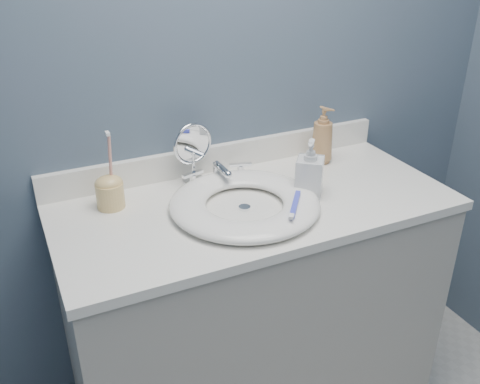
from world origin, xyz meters
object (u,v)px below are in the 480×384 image
makeup_mirror (193,151)px  toothbrush_holder (110,191)px  soap_bottle_amber (322,135)px  soap_bottle_clear (310,168)px

makeup_mirror → toothbrush_holder: size_ratio=0.86×
makeup_mirror → toothbrush_holder: 0.30m
soap_bottle_amber → toothbrush_holder: toothbrush_holder is taller
soap_bottle_clear → toothbrush_holder: (-0.58, 0.18, -0.04)m
makeup_mirror → soap_bottle_clear: 0.38m
makeup_mirror → soap_bottle_clear: bearing=-48.7°
toothbrush_holder → soap_bottle_amber: bearing=1.3°
soap_bottle_clear → toothbrush_holder: 0.61m
makeup_mirror → toothbrush_holder: bearing=-179.8°
soap_bottle_amber → soap_bottle_clear: soap_bottle_amber is taller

